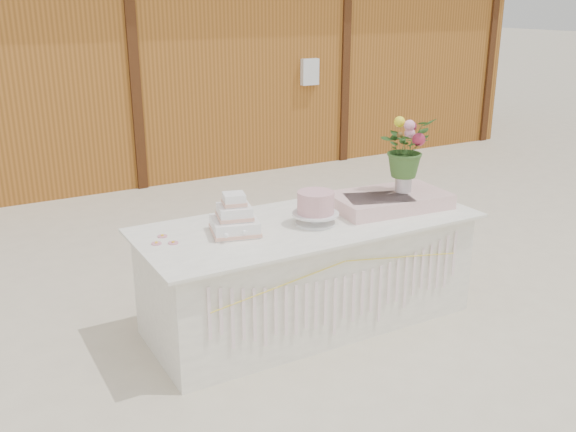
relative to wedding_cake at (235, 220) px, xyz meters
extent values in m
plane|color=beige|center=(0.55, -0.04, -0.86)|extent=(80.00, 80.00, 0.00)
cube|color=#9A5B20|center=(0.55, 5.96, 0.64)|extent=(12.00, 4.00, 3.00)
cube|color=white|center=(0.55, -0.04, -0.49)|extent=(2.28, 0.88, 0.75)
cube|color=white|center=(0.55, -0.04, -0.10)|extent=(2.40, 1.00, 0.02)
cube|color=white|center=(0.00, 0.00, -0.04)|extent=(0.36, 0.36, 0.10)
cube|color=#EAAB94|center=(0.00, 0.00, -0.07)|extent=(0.37, 0.37, 0.02)
cube|color=white|center=(0.00, 0.00, 0.05)|extent=(0.26, 0.26, 0.09)
cube|color=#EAAB94|center=(0.00, 0.00, 0.03)|extent=(0.27, 0.27, 0.02)
cube|color=white|center=(0.00, 0.00, 0.14)|extent=(0.17, 0.17, 0.08)
cube|color=#EAAB94|center=(0.00, 0.00, 0.12)|extent=(0.18, 0.18, 0.02)
cylinder|color=white|center=(0.56, -0.11, -0.08)|extent=(0.28, 0.28, 0.02)
cylinder|color=white|center=(0.56, -0.11, -0.05)|extent=(0.08, 0.08, 0.05)
cylinder|color=white|center=(0.56, -0.11, -0.02)|extent=(0.32, 0.32, 0.01)
cylinder|color=#EEABB0|center=(0.56, -0.11, 0.06)|extent=(0.25, 0.25, 0.15)
cube|color=#FFCECD|center=(1.23, -0.05, -0.04)|extent=(0.89, 0.56, 0.11)
cylinder|color=#A9AAAE|center=(1.35, -0.06, 0.10)|extent=(0.12, 0.12, 0.17)
imported|color=#355C24|center=(1.35, -0.06, 0.40)|extent=(0.46, 0.42, 0.43)
camera|label=1|loc=(-1.64, -3.63, 1.37)|focal=40.00mm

